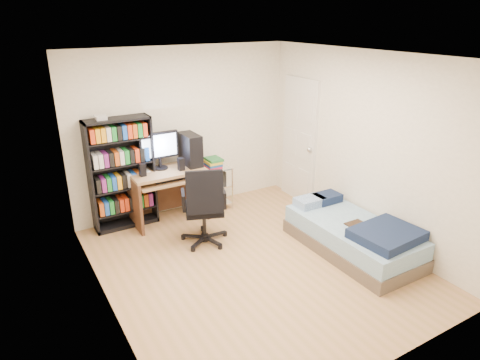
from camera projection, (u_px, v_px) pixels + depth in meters
room at (254, 169)px, 4.89m from camera, size 3.58×4.08×2.58m
media_shelf at (122, 172)px, 6.02m from camera, size 0.90×0.30×1.67m
computer_desk at (173, 173)px, 6.30m from camera, size 1.07×0.62×1.34m
office_chair at (204, 219)px, 5.70m from camera, size 0.84×0.84×1.10m
wire_cart at (213, 176)px, 6.66m from camera, size 0.54×0.39×0.84m
bed at (354, 236)px, 5.54m from camera, size 0.90×1.80×0.51m
door at (300, 141)px, 6.88m from camera, size 0.12×0.80×2.00m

